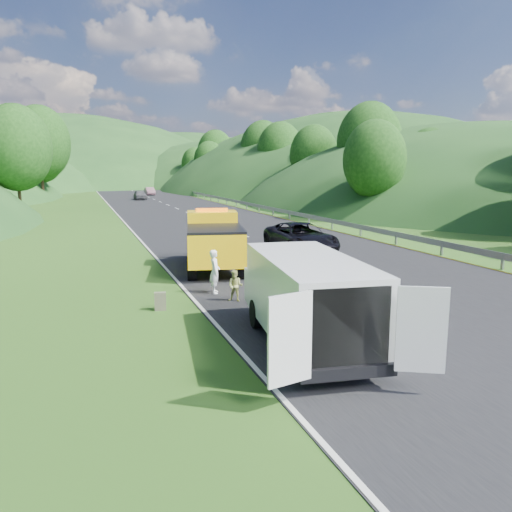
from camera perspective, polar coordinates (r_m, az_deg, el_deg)
name	(u,v)px	position (r m, az deg, el deg)	size (l,w,h in m)	color
ground	(303,294)	(18.17, 5.34, -4.35)	(320.00, 320.00, 0.00)	#38661E
road_surface	(177,209)	(57.09, -9.02, 5.37)	(14.00, 200.00, 0.02)	black
guardrail	(212,201)	(70.86, -5.07, 6.32)	(0.06, 140.00, 1.52)	gray
tree_line_right	(276,196)	(81.95, 2.27, 6.85)	(14.00, 140.00, 14.00)	#2A5F1C
hills_backdrop	(128,184)	(151.36, -14.45, 7.98)	(201.00, 288.60, 44.00)	#2D5B23
tow_truck	(213,241)	(22.36, -4.88, 1.76)	(3.47, 6.50, 2.65)	black
white_van	(306,296)	(12.69, 5.77, -4.54)	(3.68, 6.85, 2.32)	black
woman	(215,293)	(18.23, -4.70, -4.29)	(0.58, 0.42, 1.59)	white
child	(235,302)	(17.08, -2.36, -5.25)	(0.52, 0.41, 1.07)	#B8BC64
worker	(350,352)	(12.80, 10.65, -10.70)	(1.21, 0.70, 1.88)	black
suitcase	(160,301)	(16.29, -10.89, -5.10)	(0.37, 0.20, 0.59)	#545540
spare_tire	(373,367)	(12.02, 13.18, -12.21)	(0.67, 0.67, 0.20)	black
passing_suv	(300,252)	(27.28, 5.10, 0.49)	(2.58, 5.61, 1.56)	black
dist_car_a	(140,200)	(74.39, -13.09, 6.28)	(1.64, 4.07, 1.39)	#4A4A4F
dist_car_b	(150,195)	(86.86, -12.02, 6.82)	(1.39, 3.98, 1.31)	#734C59
dist_car_c	(132,189)	(112.18, -13.97, 7.41)	(2.20, 5.40, 1.57)	#A75371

